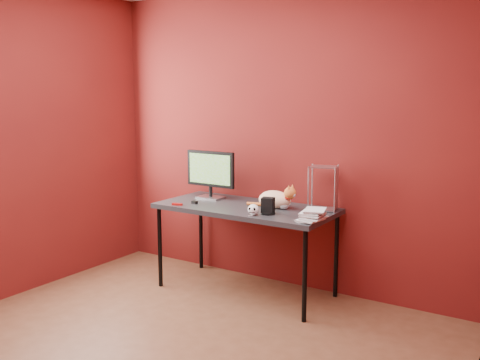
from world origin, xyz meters
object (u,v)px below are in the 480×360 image
Objects in this scene: monitor at (211,172)px; speaker at (268,206)px; book_stack at (305,152)px; desk at (246,212)px; cat at (276,199)px; skull_mug at (253,210)px.

monitor reaches higher than speaker.
book_stack is (0.32, -0.02, 0.45)m from speaker.
book_stack is (0.63, -0.19, 0.56)m from desk.
speaker is at bearing -19.56° from monitor.
monitor is 0.82m from speaker.
speaker is at bearing -64.83° from cat.
desk is at bearing -152.97° from cat.
book_stack is at bearing -14.91° from monitor.
desk is 3.03× the size of monitor.
desk is at bearing -13.35° from monitor.
book_stack reaches higher than cat.
monitor is 0.71m from cat.
cat is at bearing 16.84° from desk.
monitor is (-0.44, 0.11, 0.29)m from desk.
skull_mug is at bearing -82.06° from cat.
cat is at bearing -2.40° from monitor.
cat is (0.69, -0.04, -0.17)m from monitor.
cat is 0.45× the size of book_stack.
skull_mug is (0.67, -0.37, -0.20)m from monitor.
skull_mug is at bearing -28.21° from monitor.
desk is 0.36m from skull_mug.
desk is 0.37m from speaker.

